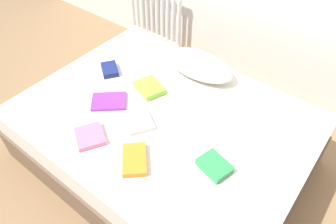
{
  "coord_description": "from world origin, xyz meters",
  "views": [
    {
      "loc": [
        0.97,
        -1.19,
        2.04
      ],
      "look_at": [
        0.0,
        0.05,
        0.48
      ],
      "focal_mm": 33.41,
      "sensor_mm": 36.0,
      "label": 1
    }
  ],
  "objects_px": {
    "bed": "(164,138)",
    "textbook_lime": "(150,88)",
    "textbook_green": "(214,166)",
    "textbook_orange": "(135,159)",
    "pillow": "(198,65)",
    "textbook_purple": "(109,101)",
    "textbook_white": "(139,122)",
    "textbook_pink": "(90,136)",
    "radiator": "(155,14)",
    "textbook_navy": "(110,69)"
  },
  "relations": [
    {
      "from": "bed",
      "to": "textbook_lime",
      "type": "height_order",
      "value": "textbook_lime"
    },
    {
      "from": "textbook_green",
      "to": "textbook_orange",
      "type": "xyz_separation_m",
      "value": [
        -0.4,
        -0.25,
        -0.0
      ]
    },
    {
      "from": "pillow",
      "to": "textbook_orange",
      "type": "height_order",
      "value": "pillow"
    },
    {
      "from": "pillow",
      "to": "textbook_purple",
      "type": "bearing_deg",
      "value": -114.54
    },
    {
      "from": "textbook_orange",
      "to": "textbook_white",
      "type": "bearing_deg",
      "value": 174.26
    },
    {
      "from": "textbook_pink",
      "to": "textbook_orange",
      "type": "height_order",
      "value": "textbook_orange"
    },
    {
      "from": "radiator",
      "to": "textbook_lime",
      "type": "distance_m",
      "value": 1.36
    },
    {
      "from": "textbook_navy",
      "to": "textbook_orange",
      "type": "distance_m",
      "value": 0.92
    },
    {
      "from": "textbook_green",
      "to": "textbook_white",
      "type": "distance_m",
      "value": 0.59
    },
    {
      "from": "textbook_pink",
      "to": "textbook_green",
      "type": "bearing_deg",
      "value": 51.96
    },
    {
      "from": "bed",
      "to": "textbook_green",
      "type": "relative_size",
      "value": 10.79
    },
    {
      "from": "bed",
      "to": "textbook_green",
      "type": "xyz_separation_m",
      "value": [
        0.52,
        -0.17,
        0.28
      ]
    },
    {
      "from": "textbook_orange",
      "to": "bed",
      "type": "bearing_deg",
      "value": 152.25
    },
    {
      "from": "textbook_pink",
      "to": "textbook_lime",
      "type": "height_order",
      "value": "textbook_lime"
    },
    {
      "from": "textbook_navy",
      "to": "textbook_lime",
      "type": "height_order",
      "value": "textbook_lime"
    },
    {
      "from": "textbook_lime",
      "to": "radiator",
      "type": "bearing_deg",
      "value": 147.77
    },
    {
      "from": "bed",
      "to": "textbook_purple",
      "type": "height_order",
      "value": "textbook_purple"
    },
    {
      "from": "radiator",
      "to": "textbook_pink",
      "type": "height_order",
      "value": "radiator"
    },
    {
      "from": "bed",
      "to": "textbook_navy",
      "type": "height_order",
      "value": "textbook_navy"
    },
    {
      "from": "radiator",
      "to": "textbook_purple",
      "type": "relative_size",
      "value": 2.83
    },
    {
      "from": "pillow",
      "to": "textbook_purple",
      "type": "xyz_separation_m",
      "value": [
        -0.31,
        -0.68,
        -0.07
      ]
    },
    {
      "from": "textbook_navy",
      "to": "textbook_purple",
      "type": "xyz_separation_m",
      "value": [
        0.26,
        -0.26,
        -0.01
      ]
    },
    {
      "from": "textbook_purple",
      "to": "textbook_lime",
      "type": "distance_m",
      "value": 0.32
    },
    {
      "from": "pillow",
      "to": "textbook_navy",
      "type": "xyz_separation_m",
      "value": [
        -0.57,
        -0.42,
        -0.06
      ]
    },
    {
      "from": "pillow",
      "to": "textbook_lime",
      "type": "relative_size",
      "value": 2.76
    },
    {
      "from": "textbook_purple",
      "to": "textbook_lime",
      "type": "height_order",
      "value": "textbook_lime"
    },
    {
      "from": "bed",
      "to": "pillow",
      "type": "distance_m",
      "value": 0.63
    },
    {
      "from": "radiator",
      "to": "textbook_green",
      "type": "distance_m",
      "value": 2.11
    },
    {
      "from": "pillow",
      "to": "textbook_pink",
      "type": "relative_size",
      "value": 3.07
    },
    {
      "from": "textbook_purple",
      "to": "textbook_green",
      "type": "bearing_deg",
      "value": -42.67
    },
    {
      "from": "radiator",
      "to": "pillow",
      "type": "relative_size",
      "value": 1.19
    },
    {
      "from": "textbook_pink",
      "to": "textbook_orange",
      "type": "bearing_deg",
      "value": 37.09
    },
    {
      "from": "bed",
      "to": "textbook_orange",
      "type": "bearing_deg",
      "value": -74.88
    },
    {
      "from": "textbook_white",
      "to": "textbook_lime",
      "type": "distance_m",
      "value": 0.35
    },
    {
      "from": "textbook_purple",
      "to": "textbook_pink",
      "type": "height_order",
      "value": "textbook_pink"
    },
    {
      "from": "textbook_navy",
      "to": "radiator",
      "type": "bearing_deg",
      "value": 147.19
    },
    {
      "from": "textbook_orange",
      "to": "textbook_green",
      "type": "bearing_deg",
      "value": 79.41
    },
    {
      "from": "pillow",
      "to": "textbook_navy",
      "type": "height_order",
      "value": "pillow"
    },
    {
      "from": "bed",
      "to": "textbook_white",
      "type": "xyz_separation_m",
      "value": [
        -0.07,
        -0.18,
        0.27
      ]
    },
    {
      "from": "radiator",
      "to": "textbook_pink",
      "type": "distance_m",
      "value": 1.87
    },
    {
      "from": "textbook_green",
      "to": "textbook_navy",
      "type": "xyz_separation_m",
      "value": [
        -1.16,
        0.28,
        -0.0
      ]
    },
    {
      "from": "pillow",
      "to": "textbook_lime",
      "type": "bearing_deg",
      "value": -113.07
    },
    {
      "from": "textbook_green",
      "to": "textbook_orange",
      "type": "bearing_deg",
      "value": -133.36
    },
    {
      "from": "pillow",
      "to": "textbook_pink",
      "type": "height_order",
      "value": "pillow"
    },
    {
      "from": "textbook_green",
      "to": "textbook_white",
      "type": "xyz_separation_m",
      "value": [
        -0.59,
        -0.01,
        -0.01
      ]
    },
    {
      "from": "bed",
      "to": "textbook_white",
      "type": "relative_size",
      "value": 10.71
    },
    {
      "from": "pillow",
      "to": "textbook_orange",
      "type": "bearing_deg",
      "value": -78.9
    },
    {
      "from": "textbook_green",
      "to": "textbook_purple",
      "type": "bearing_deg",
      "value": -166.92
    },
    {
      "from": "textbook_white",
      "to": "textbook_lime",
      "type": "bearing_deg",
      "value": 150.42
    },
    {
      "from": "pillow",
      "to": "textbook_green",
      "type": "xyz_separation_m",
      "value": [
        0.59,
        -0.7,
        -0.06
      ]
    }
  ]
}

